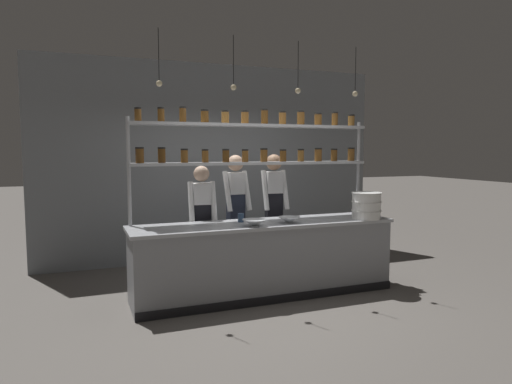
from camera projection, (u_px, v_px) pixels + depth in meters
The scene contains 12 objects.
ground_plane at pixel (264, 294), 5.74m from camera, with size 40.00×40.00×0.00m, color #5B5651.
back_wall at pixel (216, 163), 7.55m from camera, with size 5.72×0.12×3.20m, color gray.
prep_counter at pixel (264, 259), 5.70m from camera, with size 3.32×0.76×0.92m.
spice_shelf_unit at pixel (256, 147), 5.88m from camera, with size 3.20×0.28×2.34m.
chef_left at pixel (202, 219), 5.93m from camera, with size 0.38×0.30×1.61m.
chef_center at pixel (236, 208), 6.33m from camera, with size 0.37×0.31×1.75m.
chef_right at pixel (274, 206), 6.41m from camera, with size 0.38×0.32×1.75m.
container_stack at pixel (366, 206), 5.93m from camera, with size 0.39×0.39×0.34m.
prep_bowl_near_left at pixel (289, 220), 5.60m from camera, with size 0.27×0.27×0.08m.
prep_bowl_center_front at pixel (254, 223), 5.37m from camera, with size 0.29×0.29×0.08m.
serving_cup_front at pixel (241, 218), 5.66m from camera, with size 0.07×0.07×0.11m.
pendant_light_row at pixel (266, 87), 5.51m from camera, with size 2.62×0.07×0.64m.
Camera 1 is at (-2.15, -5.17, 1.82)m, focal length 32.00 mm.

